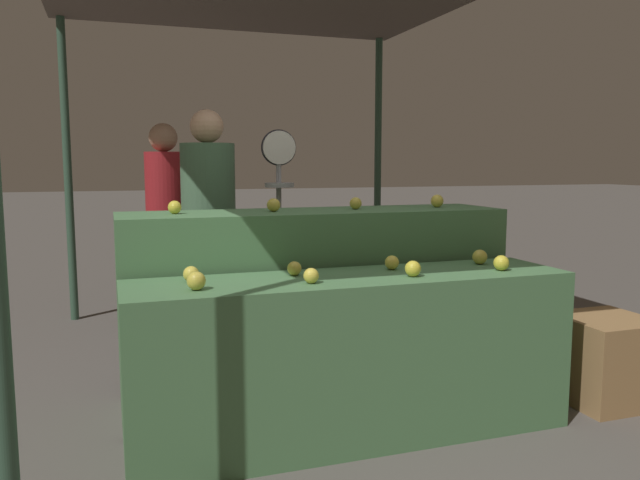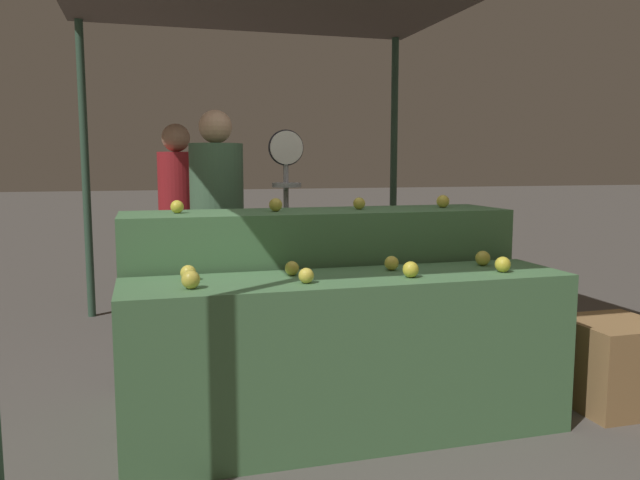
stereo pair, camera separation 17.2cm
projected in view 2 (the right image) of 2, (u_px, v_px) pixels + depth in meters
name	position (u px, v px, depth m)	size (l,w,h in m)	color
ground_plane	(350.00, 435.00, 3.21)	(60.00, 60.00, 0.00)	#59544F
display_counter_front	(350.00, 357.00, 3.16)	(2.25, 0.55, 0.83)	#4C7A4C
display_counter_back	(318.00, 304.00, 3.71)	(2.25, 0.55, 1.12)	#4C7A4C
apple_front_0	(191.00, 280.00, 2.80)	(0.08, 0.08, 0.08)	gold
apple_front_1	(306.00, 276.00, 2.93)	(0.07, 0.07, 0.07)	yellow
apple_front_2	(411.00, 269.00, 3.07)	(0.08, 0.08, 0.08)	gold
apple_front_3	(503.00, 264.00, 3.22)	(0.08, 0.08, 0.08)	gold
apple_front_4	(188.00, 273.00, 2.99)	(0.08, 0.08, 0.08)	yellow
apple_front_5	(292.00, 268.00, 3.13)	(0.07, 0.07, 0.07)	gold
apple_front_6	(392.00, 263.00, 3.28)	(0.08, 0.08, 0.08)	yellow
apple_front_7	(483.00, 258.00, 3.43)	(0.08, 0.08, 0.08)	gold
apple_back_0	(177.00, 207.00, 3.43)	(0.07, 0.07, 0.07)	gold
apple_back_1	(276.00, 205.00, 3.56)	(0.08, 0.08, 0.08)	gold
apple_back_2	(359.00, 203.00, 3.72)	(0.07, 0.07, 0.07)	gold
apple_back_3	(443.00, 201.00, 3.86)	(0.08, 0.08, 0.08)	yellow
produce_scale	(286.00, 198.00, 4.27)	(0.24, 0.20, 1.62)	#99999E
person_vendor_at_scale	(217.00, 217.00, 4.39)	(0.45, 0.45, 1.76)	#2D2D38
person_customer_left	(178.00, 212.00, 5.02)	(0.40, 0.40, 1.70)	#2D2D38
wooden_crate_side	(613.00, 364.00, 3.56)	(0.50, 0.50, 0.50)	#9E7547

